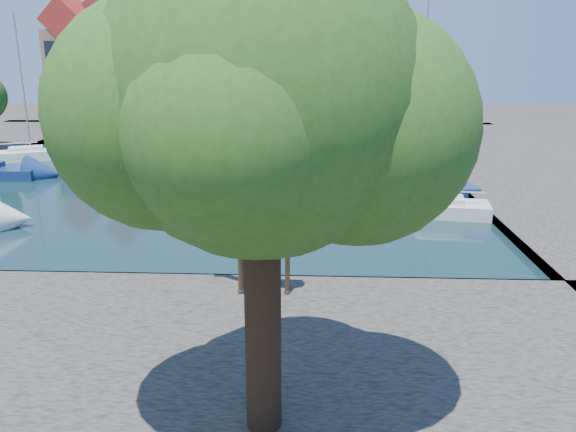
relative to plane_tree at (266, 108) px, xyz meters
name	(u,v)px	position (x,y,z in m)	size (l,w,h in m)	color
ground	(94,283)	(-7.62, 9.01, -7.67)	(160.00, 160.00, 0.00)	#38332B
water_basin	(207,165)	(-7.62, 33.01, -7.63)	(38.00, 50.00, 0.08)	black
far_quay	(251,118)	(-7.62, 65.01, -7.42)	(60.00, 16.00, 0.50)	#504D46
right_quay	(524,165)	(17.38, 33.01, -7.42)	(14.00, 52.00, 0.50)	#504D46
plane_tree	(266,108)	(0.00, 0.00, 0.00)	(8.32, 6.40, 10.62)	#332114
townhouse_west_end	(78,63)	(-30.62, 64.99, -0.31)	(5.44, 9.18, 14.93)	#91674F
townhouse_west_mid	(121,56)	(-24.62, 64.99, 0.56)	(5.94, 9.18, 16.79)	#C6B598
townhouse_west_inner	(170,63)	(-18.12, 64.99, -0.32)	(6.43, 9.18, 15.15)	beige
townhouse_center	(219,55)	(-11.62, 64.99, 0.69)	(5.44, 9.18, 16.93)	brown
townhouse_east_inner	(265,60)	(-5.62, 64.99, 0.06)	(5.94, 9.18, 15.79)	tan
townhouse_east_mid	(314,57)	(0.88, 64.99, 0.43)	(6.43, 9.18, 16.65)	beige
townhouse_east_end	(364,65)	(7.38, 64.99, -0.56)	(5.44, 9.18, 14.43)	brown
far_tree_far_west	(70,82)	(-29.51, 59.50, -2.49)	(7.28, 5.60, 7.68)	#332114
far_tree_west	(134,83)	(-21.52, 59.50, -2.60)	(6.76, 5.20, 7.36)	#332114
far_tree_mid_west	(197,81)	(-13.51, 59.50, -2.38)	(7.80, 6.00, 8.00)	#332114
far_tree_mid_east	(262,83)	(-5.52, 59.50, -2.54)	(7.02, 5.40, 7.52)	#332114
far_tree_east	(327,82)	(2.49, 59.50, -2.43)	(7.54, 5.80, 7.84)	#332114
far_tree_far_east	(393,84)	(10.48, 59.50, -2.60)	(6.76, 5.20, 7.36)	#332114
giraffe_statue	(257,222)	(-0.99, 7.50, -4.61)	(3.64, 0.65, 5.21)	#3D311E
sailboat_left_c	(31,152)	(-22.62, 34.37, -6.96)	(6.25, 4.38, 11.64)	white
sailboat_left_d	(86,141)	(-20.73, 41.31, -7.07)	(5.09, 3.04, 9.00)	silver
sailboat_left_e	(110,125)	(-22.62, 53.01, -6.98)	(5.68, 2.51, 10.53)	white
sailboat_right_a	(430,205)	(7.38, 19.20, -7.02)	(6.60, 3.11, 9.51)	silver
sailboat_right_b	(416,188)	(7.38, 23.46, -7.07)	(7.54, 3.31, 12.15)	navy
sailboat_right_c	(386,147)	(7.38, 38.67, -6.98)	(6.33, 2.27, 10.30)	silver
sailboat_right_d	(345,127)	(4.38, 52.40, -6.98)	(6.06, 4.05, 8.87)	beige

